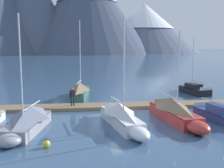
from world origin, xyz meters
TOP-DOWN VIEW (x-y plane):
  - ground_plane at (0.00, 0.00)m, footprint 700.00×700.00m
  - mountain_central_massif at (-24.50, 180.79)m, footprint 62.18×62.18m
  - mountain_shoulder_ridge at (14.38, 183.22)m, footprint 94.71×94.71m
  - mountain_east_summit at (61.25, 194.51)m, footprint 87.63×87.63m
  - dock at (0.00, 4.00)m, footprint 25.63×3.80m
  - sailboat_second_berth at (-7.49, -2.16)m, footprint 3.26×6.74m
  - sailboat_mid_dock_port at (-3.03, 9.50)m, footprint 2.73×6.99m
  - sailboat_mid_dock_starboard at (-0.76, -2.17)m, footprint 2.37×7.56m
  - sailboat_far_berth at (3.69, -1.56)m, footprint 2.20×7.84m
  - sailboat_outer_slip at (7.15, -2.61)m, footprint 2.24×6.09m
  - sailboat_end_of_dock at (10.89, 9.98)m, footprint 2.50×5.61m
  - person_on_dock at (-4.09, 4.26)m, footprint 0.54×0.37m
  - mooring_buoy_channel_marker at (-6.02, -5.48)m, footprint 0.44×0.44m

SIDE VIEW (x-z plane):
  - ground_plane at x=0.00m, z-range 0.00..0.00m
  - dock at x=0.00m, z-range 0.00..0.30m
  - mooring_buoy_channel_marker at x=-6.02m, z-range -0.04..0.48m
  - sailboat_end_of_dock at x=10.89m, z-range -2.92..3.95m
  - sailboat_outer_slip at x=7.15m, z-range -3.67..4.71m
  - sailboat_mid_dock_starboard at x=-0.76m, z-range -3.21..4.77m
  - sailboat_far_berth at x=3.69m, z-range -2.68..4.29m
  - sailboat_second_berth at x=-7.49m, z-range -3.16..4.80m
  - sailboat_mid_dock_port at x=-3.03m, z-range -3.45..5.25m
  - person_on_dock at x=-4.09m, z-range 0.42..2.11m
  - mountain_east_summit at x=61.25m, z-range 1.25..40.05m
  - mountain_shoulder_ridge at x=14.38m, z-range 1.54..66.50m
  - mountain_central_massif at x=-24.50m, z-range 0.86..67.69m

